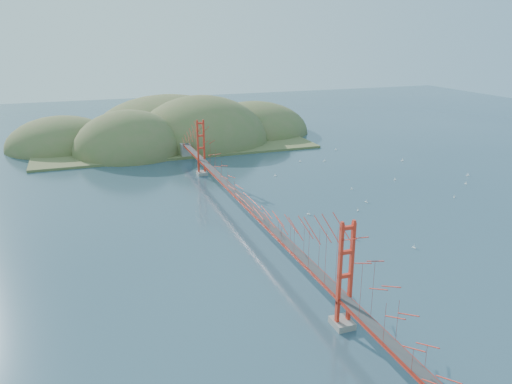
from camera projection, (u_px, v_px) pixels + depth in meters
name	position (u px, v px, depth m)	size (l,w,h in m)	color
ground	(248.00, 225.00, 78.55)	(320.00, 320.00, 0.00)	#2B4657
bridge	(247.00, 182.00, 76.53)	(2.20, 94.40, 12.00)	gray
far_headlands	(177.00, 138.00, 140.52)	(84.00, 58.00, 25.00)	brown
sailboat_11	(468.00, 175.00, 104.64)	(0.63, 0.63, 0.70)	white
sailboat_7	(395.00, 180.00, 101.49)	(0.56, 0.47, 0.65)	white
sailboat_16	(308.00, 214.00, 82.75)	(0.69, 0.69, 0.72)	white
sailboat_17	(402.00, 160.00, 116.31)	(0.64, 0.53, 0.74)	white
sailboat_6	(355.00, 238.00, 72.97)	(0.61, 0.61, 0.68)	white
sailboat_8	(324.00, 161.00, 115.92)	(0.63, 0.56, 0.72)	white
sailboat_3	(275.00, 176.00, 104.32)	(0.58, 0.48, 0.68)	white
sailboat_5	(466.00, 183.00, 99.15)	(0.44, 0.53, 0.62)	white
sailboat_10	(414.00, 247.00, 70.07)	(0.55, 0.58, 0.65)	white
sailboat_14	(358.00, 210.00, 84.41)	(0.60, 0.60, 0.62)	white
sailboat_1	(366.00, 202.00, 88.52)	(0.61, 0.65, 0.73)	white
sailboat_15	(336.00, 149.00, 126.89)	(0.65, 0.65, 0.70)	white
sailboat_4	(454.00, 197.00, 91.03)	(0.60, 0.60, 0.63)	white
sailboat_12	(300.00, 161.00, 115.60)	(0.52, 0.42, 0.61)	white
sailboat_extra_0	(352.00, 189.00, 95.67)	(0.53, 0.49, 0.60)	white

